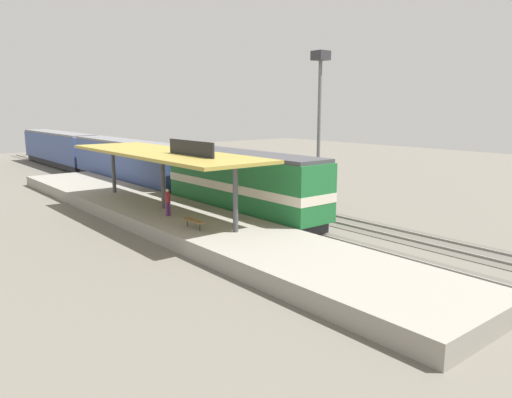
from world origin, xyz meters
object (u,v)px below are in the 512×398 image
Objects in this scene: locomotive at (242,184)px; person_waiting at (168,201)px; light_mast at (320,96)px; passenger_carriage_front at (128,162)px; passenger_carriage_rear at (58,148)px; freight_car at (254,177)px; platform_bench at (193,221)px.

locomotive is 8.44× the size of person_waiting.
person_waiting is (-13.30, 0.02, -6.54)m from light_mast.
light_mast reaches higher than passenger_carriage_front.
passenger_carriage_rear is at bearing 90.00° from passenger_carriage_front.
locomotive is 5.54m from person_waiting.
passenger_carriage_rear is at bearing 97.63° from freight_car.
freight_car is at bearing -82.37° from passenger_carriage_rear.
light_mast is (7.80, 0.37, 5.99)m from locomotive.
passenger_carriage_front is (6.00, 21.36, 0.97)m from platform_bench.
light_mast is (13.80, 3.73, 7.05)m from platform_bench.
platform_bench is 0.12× the size of locomotive.
passenger_carriage_front is 20.80m from passenger_carriage_rear.
locomotive reaches higher than freight_car.
platform_bench is 0.08× the size of passenger_carriage_rear.
passenger_carriage_front is 1.71× the size of light_mast.
platform_bench is at bearing -97.60° from person_waiting.
passenger_carriage_rear is at bearing 81.85° from person_waiting.
person_waiting is (-5.50, -17.62, -0.46)m from passenger_carriage_front.
locomotive is 0.72× the size of passenger_carriage_rear.
passenger_carriage_rear is at bearing 81.90° from platform_bench.
platform_bench is 0.14× the size of freight_car.
person_waiting is (-10.10, -4.07, -0.12)m from freight_car.
passenger_carriage_front is 1.00× the size of passenger_carriage_rear.
locomotive is at bearing -90.00° from passenger_carriage_rear.
person_waiting is at bearing -158.06° from freight_car.
passenger_carriage_rear is (0.00, 20.80, 0.00)m from passenger_carriage_front.
locomotive is at bearing 29.24° from platform_bench.
passenger_carriage_rear is (0.00, 38.80, -0.10)m from locomotive.
person_waiting is at bearing 179.92° from light_mast.
locomotive reaches higher than passenger_carriage_rear.
person_waiting is (-5.50, 0.38, -0.56)m from locomotive.
freight_car is at bearing 44.07° from locomotive.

